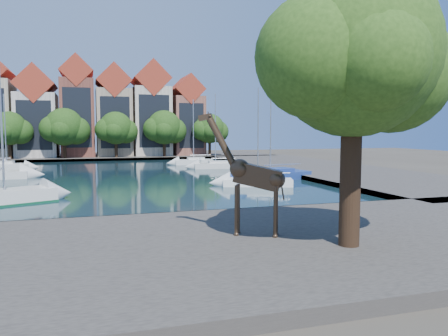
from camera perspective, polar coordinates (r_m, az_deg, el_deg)
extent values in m
plane|color=#38332B|center=(24.21, -11.81, -7.06)|extent=(160.00, 160.00, 0.00)
cube|color=black|center=(47.90, -14.47, -1.12)|extent=(38.00, 50.00, 0.08)
cube|color=#43403A|center=(17.39, -9.66, -10.97)|extent=(50.00, 14.00, 0.50)
cube|color=#43403A|center=(79.76, -15.53, 1.39)|extent=(60.00, 16.00, 0.50)
cube|color=#43403A|center=(54.97, 12.54, -0.09)|extent=(14.00, 52.00, 0.50)
cylinder|color=#332114|center=(17.56, 16.18, -0.96)|extent=(0.80, 0.80, 5.50)
sphere|color=#224313|center=(17.71, 16.56, 14.24)|extent=(6.40, 6.40, 6.40)
sphere|color=#224313|center=(18.96, 20.94, 11.54)|extent=(4.80, 4.80, 4.80)
sphere|color=#224313|center=(16.42, 12.05, 13.96)|extent=(4.48, 4.48, 4.48)
cube|color=beige|center=(80.04, -23.19, 5.13)|extent=(6.37, 9.00, 10.50)
cube|color=#9E331F|center=(80.38, -23.36, 9.89)|extent=(6.43, 9.18, 6.43)
cube|color=black|center=(75.59, -23.55, 5.14)|extent=(5.20, 0.05, 7.88)
cube|color=brown|center=(79.64, -18.54, 6.17)|extent=(5.39, 9.00, 13.00)
cube|color=#9E331F|center=(80.20, -18.70, 11.68)|extent=(5.44, 9.18, 5.44)
cube|color=black|center=(75.16, -18.63, 6.25)|extent=(4.40, 0.05, 9.75)
cube|color=tan|center=(79.71, -14.19, 5.74)|extent=(5.88, 9.00, 11.50)
cube|color=#9E331F|center=(80.13, -14.30, 10.80)|extent=(5.94, 9.18, 5.94)
cube|color=black|center=(75.24, -14.02, 5.79)|extent=(4.80, 0.05, 8.62)
cube|color=beige|center=(80.31, -9.53, 5.99)|extent=(6.37, 9.00, 12.00)
cube|color=#9E331F|center=(80.79, -9.61, 11.27)|extent=(6.43, 9.18, 6.43)
cube|color=black|center=(75.87, -9.09, 6.06)|extent=(5.20, 0.05, 9.00)
cube|color=brown|center=(81.41, -4.97, 5.50)|extent=(5.39, 9.00, 10.50)
cube|color=#9E331F|center=(81.73, -5.00, 10.03)|extent=(5.44, 9.18, 5.44)
cube|color=black|center=(77.04, -4.26, 5.53)|extent=(4.40, 0.05, 7.88)
cylinder|color=#332114|center=(75.10, -26.19, 2.26)|extent=(0.50, 0.50, 3.20)
sphere|color=#1C3710|center=(75.04, -26.29, 4.67)|extent=(5.20, 5.20, 5.20)
sphere|color=#1C3710|center=(75.11, -25.06, 4.32)|extent=(3.90, 3.90, 3.90)
cylinder|color=#332114|center=(74.25, -20.08, 2.45)|extent=(0.50, 0.50, 3.20)
sphere|color=#1C3710|center=(74.20, -20.16, 5.07)|extent=(6.00, 6.00, 6.00)
sphere|color=#1C3710|center=(74.42, -18.75, 4.65)|extent=(4.50, 4.50, 4.50)
sphere|color=#1C3710|center=(73.90, -21.45, 4.80)|extent=(4.20, 4.20, 4.20)
cylinder|color=#332114|center=(74.26, -13.91, 2.61)|extent=(0.50, 0.50, 3.20)
sphere|color=#1C3710|center=(74.21, -13.96, 5.09)|extent=(5.40, 5.40, 5.40)
sphere|color=#1C3710|center=(74.61, -12.72, 4.70)|extent=(4.05, 4.05, 4.05)
sphere|color=#1C3710|center=(73.74, -15.09, 4.86)|extent=(3.78, 3.78, 3.78)
cylinder|color=#332114|center=(75.13, -7.80, 2.73)|extent=(0.50, 0.50, 3.20)
sphere|color=#1C3710|center=(75.08, -7.83, 5.28)|extent=(5.80, 5.80, 5.80)
sphere|color=#1C3710|center=(75.67, -6.55, 4.85)|extent=(4.35, 4.35, 4.35)
sphere|color=#1C3710|center=(74.44, -8.99, 5.04)|extent=(4.06, 4.06, 4.06)
cylinder|color=#332114|center=(76.83, -1.89, 2.82)|extent=(0.50, 0.50, 3.20)
sphere|color=#1C3710|center=(76.77, -1.90, 5.18)|extent=(5.20, 5.20, 5.20)
sphere|color=#1C3710|center=(77.48, -0.84, 4.80)|extent=(3.90, 3.90, 3.90)
sphere|color=#1C3710|center=(76.02, -2.86, 4.98)|extent=(3.64, 3.64, 3.64)
cylinder|color=#3D2C1E|center=(18.70, 1.63, -5.56)|extent=(0.17, 0.17, 2.17)
cylinder|color=#3D2C1E|center=(19.14, 1.86, -5.31)|extent=(0.17, 0.17, 2.17)
cylinder|color=#3D2C1E|center=(18.51, 6.72, -5.70)|extent=(0.17, 0.17, 2.17)
cylinder|color=#3D2C1E|center=(18.95, 6.83, -5.45)|extent=(0.17, 0.17, 2.17)
cube|color=#3D2C1E|center=(18.59, 4.43, -1.12)|extent=(2.13, 1.50, 1.27)
cylinder|color=#3D2C1E|center=(18.74, -0.23, 3.28)|extent=(1.37, 0.93, 2.25)
cube|color=#3D2C1E|center=(18.90, -2.47, 6.63)|extent=(0.62, 0.45, 0.34)
cylinder|color=#B2B2B7|center=(32.26, -27.08, 5.35)|extent=(0.14, 0.14, 9.06)
cube|color=silver|center=(59.99, -26.52, 0.24)|extent=(5.33, 2.15, 1.02)
cube|color=silver|center=(59.96, -26.53, 0.57)|extent=(2.36, 1.42, 0.57)
cylinder|color=#B2B2B7|center=(59.82, -26.69, 4.57)|extent=(0.14, 0.14, 8.50)
cube|color=white|center=(38.69, 4.43, -1.74)|extent=(6.40, 4.05, 0.81)
cube|color=white|center=(38.66, 4.43, -1.34)|extent=(2.99, 2.29, 0.45)
cylinder|color=#B2B2B7|center=(38.42, 4.47, 4.51)|extent=(0.11, 0.11, 7.97)
cube|color=navy|center=(43.70, 6.06, -0.85)|extent=(8.58, 4.45, 1.00)
cube|color=navy|center=(43.67, 6.06, -0.41)|extent=(3.91, 2.68, 0.56)
cylinder|color=#B2B2B7|center=(43.50, 6.13, 6.58)|extent=(0.13, 0.13, 10.76)
cube|color=silver|center=(56.13, -1.12, 0.41)|extent=(5.74, 2.45, 0.88)
cube|color=silver|center=(56.10, -1.12, 0.71)|extent=(2.56, 1.58, 0.49)
cylinder|color=#B2B2B7|center=(55.95, -1.13, 5.18)|extent=(0.12, 0.12, 8.84)
cube|color=silver|center=(62.55, -4.00, 0.89)|extent=(5.42, 2.00, 0.93)
cube|color=silver|center=(62.53, -4.00, 1.17)|extent=(2.38, 1.37, 0.52)
cylinder|color=#B2B2B7|center=(62.39, -4.02, 5.04)|extent=(0.12, 0.12, 8.54)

